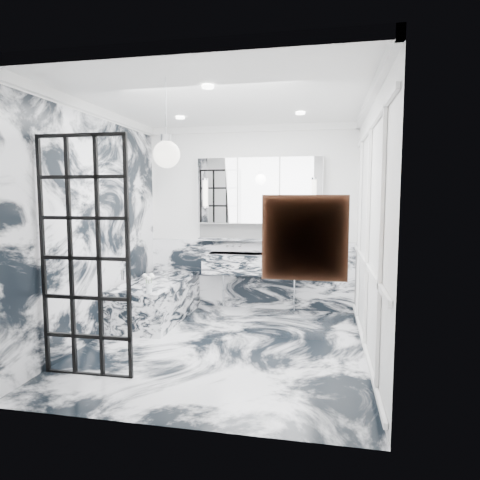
% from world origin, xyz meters
% --- Properties ---
extents(floor, '(3.60, 3.60, 0.00)m').
position_xyz_m(floor, '(0.00, 0.00, 0.00)').
color(floor, white).
rests_on(floor, ground).
extents(ceiling, '(3.60, 3.60, 0.00)m').
position_xyz_m(ceiling, '(0.00, 0.00, 2.80)').
color(ceiling, white).
rests_on(ceiling, wall_back).
extents(wall_back, '(3.60, 0.00, 3.60)m').
position_xyz_m(wall_back, '(0.00, 1.80, 1.40)').
color(wall_back, white).
rests_on(wall_back, floor).
extents(wall_front, '(3.60, 0.00, 3.60)m').
position_xyz_m(wall_front, '(0.00, -1.80, 1.40)').
color(wall_front, white).
rests_on(wall_front, floor).
extents(wall_left, '(0.00, 3.60, 3.60)m').
position_xyz_m(wall_left, '(-1.60, 0.00, 1.40)').
color(wall_left, white).
rests_on(wall_left, floor).
extents(wall_right, '(0.00, 3.60, 3.60)m').
position_xyz_m(wall_right, '(1.60, 0.00, 1.40)').
color(wall_right, white).
rests_on(wall_right, floor).
extents(marble_clad_back, '(3.18, 0.05, 1.05)m').
position_xyz_m(marble_clad_back, '(0.00, 1.78, 0.53)').
color(marble_clad_back, white).
rests_on(marble_clad_back, floor).
extents(marble_clad_left, '(0.02, 3.56, 2.68)m').
position_xyz_m(marble_clad_left, '(-1.59, 0.00, 1.34)').
color(marble_clad_left, white).
rests_on(marble_clad_left, floor).
extents(panel_molding, '(0.03, 3.40, 2.30)m').
position_xyz_m(panel_molding, '(1.58, 0.00, 1.30)').
color(panel_molding, white).
rests_on(panel_molding, floor).
extents(soap_bottle_a, '(0.10, 0.10, 0.20)m').
position_xyz_m(soap_bottle_a, '(0.79, 1.71, 1.19)').
color(soap_bottle_a, '#8C5919').
rests_on(soap_bottle_a, ledge).
extents(soap_bottle_b, '(0.10, 0.10, 0.18)m').
position_xyz_m(soap_bottle_b, '(0.56, 1.71, 1.18)').
color(soap_bottle_b, '#4C4C51').
rests_on(soap_bottle_b, ledge).
extents(soap_bottle_c, '(0.12, 0.12, 0.13)m').
position_xyz_m(soap_bottle_c, '(0.94, 1.71, 1.16)').
color(soap_bottle_c, silver).
rests_on(soap_bottle_c, ledge).
extents(face_pot, '(0.15, 0.15, 0.15)m').
position_xyz_m(face_pot, '(0.29, 1.71, 1.17)').
color(face_pot, white).
rests_on(face_pot, ledge).
extents(amber_bottle, '(0.04, 0.04, 0.10)m').
position_xyz_m(amber_bottle, '(0.26, 1.71, 1.14)').
color(amber_bottle, '#8C5919').
rests_on(amber_bottle, ledge).
extents(flower_vase, '(0.07, 0.07, 0.12)m').
position_xyz_m(flower_vase, '(-0.97, 0.15, 0.61)').
color(flower_vase, silver).
rests_on(flower_vase, bathtub).
extents(crittall_door, '(0.88, 0.05, 2.29)m').
position_xyz_m(crittall_door, '(-1.10, -1.05, 1.15)').
color(crittall_door, black).
rests_on(crittall_door, floor).
extents(artwork, '(0.49, 0.05, 0.49)m').
position_xyz_m(artwork, '(1.00, -1.76, 1.45)').
color(artwork, orange).
rests_on(artwork, wall_front).
extents(pendant_light, '(0.23, 0.23, 0.23)m').
position_xyz_m(pendant_light, '(-0.23, -1.13, 2.09)').
color(pendant_light, white).
rests_on(pendant_light, ceiling).
extents(trough_sink, '(1.60, 0.45, 0.30)m').
position_xyz_m(trough_sink, '(0.15, 1.55, 0.73)').
color(trough_sink, silver).
rests_on(trough_sink, wall_back).
extents(ledge, '(1.90, 0.14, 0.04)m').
position_xyz_m(ledge, '(0.15, 1.72, 1.07)').
color(ledge, silver).
rests_on(ledge, wall_back).
extents(subway_tile, '(1.90, 0.03, 0.23)m').
position_xyz_m(subway_tile, '(0.15, 1.78, 1.21)').
color(subway_tile, white).
rests_on(subway_tile, wall_back).
extents(mirror_cabinet, '(1.90, 0.16, 1.00)m').
position_xyz_m(mirror_cabinet, '(0.15, 1.73, 1.82)').
color(mirror_cabinet, white).
rests_on(mirror_cabinet, wall_back).
extents(sconce_left, '(0.07, 0.07, 0.40)m').
position_xyz_m(sconce_left, '(-0.67, 1.63, 1.78)').
color(sconce_left, white).
rests_on(sconce_left, mirror_cabinet).
extents(sconce_right, '(0.07, 0.07, 0.40)m').
position_xyz_m(sconce_right, '(0.97, 1.63, 1.78)').
color(sconce_right, white).
rests_on(sconce_right, mirror_cabinet).
extents(bathtub, '(0.75, 1.65, 0.55)m').
position_xyz_m(bathtub, '(-1.18, 0.90, 0.28)').
color(bathtub, silver).
rests_on(bathtub, floor).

